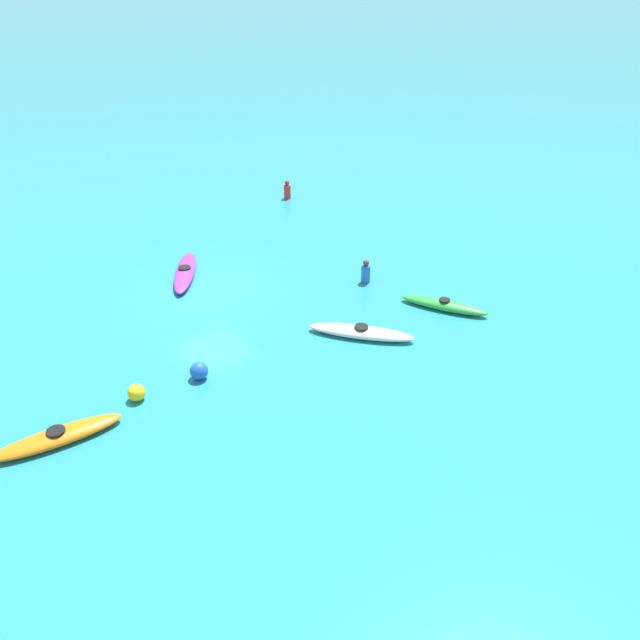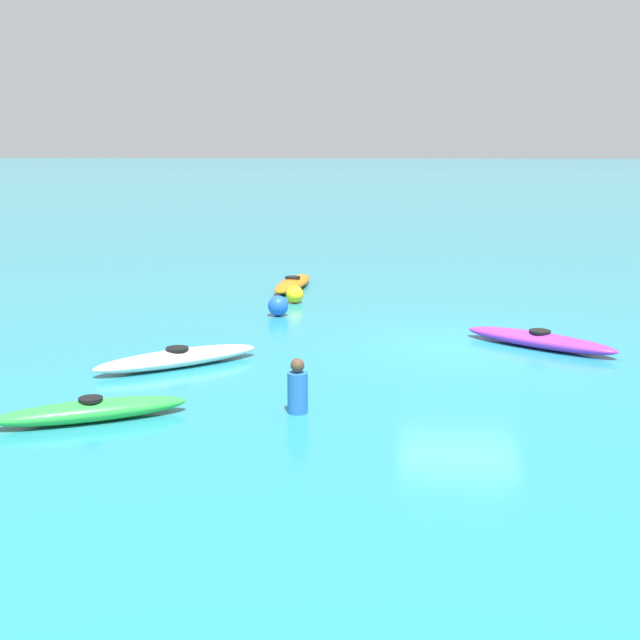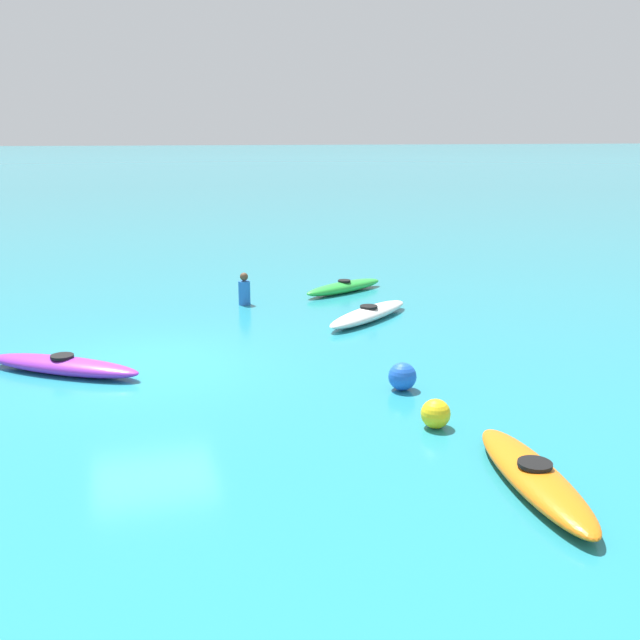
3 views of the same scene
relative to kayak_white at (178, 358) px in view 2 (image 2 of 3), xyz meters
name	(u,v)px [view 2 (image 2 of 3)]	position (x,y,z in m)	size (l,w,h in m)	color
ground_plane	(462,346)	(2.23, -5.50, -0.16)	(600.00, 600.00, 0.00)	teal
kayak_white	(178,358)	(0.00, 0.00, 0.00)	(2.57, 3.01, 0.37)	white
kayak_purple	(539,340)	(2.27, -7.10, 0.00)	(2.47, 3.14, 0.37)	purple
kayak_green	(91,411)	(-3.29, 0.44, 0.00)	(1.83, 2.86, 0.37)	green
kayak_orange	(293,284)	(8.98, -0.98, 0.00)	(3.19, 1.08, 0.37)	orange
buoy_yellow	(295,294)	(6.76, -1.35, 0.07)	(0.47, 0.47, 0.47)	yellow
buoy_blue	(278,306)	(4.98, -1.17, 0.09)	(0.51, 0.51, 0.51)	blue
person_near_shore	(298,389)	(-2.56, -2.64, 0.22)	(0.40, 0.40, 0.88)	blue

